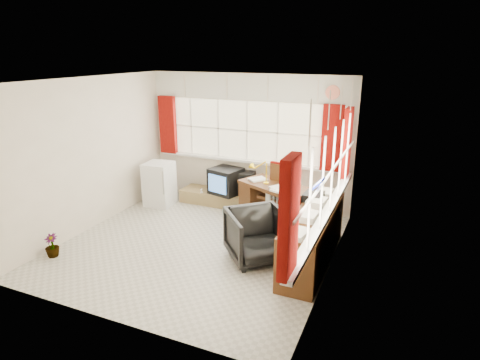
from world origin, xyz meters
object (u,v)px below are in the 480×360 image
(office_chair, at_px, (257,236))
(radiator, at_px, (282,215))
(desk, at_px, (275,203))
(crt_tv, at_px, (226,181))
(credenza, at_px, (313,236))
(mini_fridge, at_px, (159,184))
(desk_lamp, at_px, (266,168))
(task_chair, at_px, (278,192))
(tv_bench, at_px, (216,197))

(office_chair, relative_size, radiator, 1.25)
(desk, relative_size, office_chair, 1.73)
(radiator, bearing_deg, crt_tv, 153.57)
(credenza, distance_m, crt_tv, 2.54)
(radiator, height_order, credenza, credenza)
(credenza, relative_size, mini_fridge, 2.36)
(office_chair, distance_m, crt_tv, 2.19)
(credenza, bearing_deg, desk_lamp, 136.61)
(task_chair, relative_size, mini_fridge, 1.24)
(desk_lamp, bearing_deg, mini_fridge, 179.40)
(desk_lamp, bearing_deg, tv_bench, 157.02)
(office_chair, relative_size, mini_fridge, 0.96)
(desk, height_order, tv_bench, desk)
(credenza, bearing_deg, mini_fridge, 162.48)
(mini_fridge, bearing_deg, office_chair, -26.95)
(desk_lamp, xyz_separation_m, credenza, (1.06, -1.00, -0.61))
(office_chair, bearing_deg, task_chair, 55.17)
(desk_lamp, relative_size, mini_fridge, 0.46)
(task_chair, bearing_deg, office_chair, -83.62)
(office_chair, bearing_deg, desk, 55.32)
(desk_lamp, height_order, office_chair, desk_lamp)
(desk, relative_size, mini_fridge, 1.67)
(desk, distance_m, crt_tv, 1.28)
(credenza, bearing_deg, office_chair, -161.24)
(office_chair, bearing_deg, mini_fridge, 111.85)
(radiator, relative_size, credenza, 0.33)
(radiator, bearing_deg, desk_lamp, 153.67)
(desk, bearing_deg, crt_tv, 156.80)
(radiator, height_order, tv_bench, radiator)
(office_chair, height_order, credenza, credenza)
(tv_bench, height_order, crt_tv, crt_tv)
(desk_lamp, height_order, credenza, desk_lamp)
(office_chair, xyz_separation_m, credenza, (0.74, 0.25, 0.02))
(desk_lamp, xyz_separation_m, office_chair, (0.32, -1.26, -0.63))
(mini_fridge, bearing_deg, crt_tv, 21.45)
(desk_lamp, distance_m, credenza, 1.58)
(desk_lamp, xyz_separation_m, tv_bench, (-1.22, 0.52, -0.88))
(tv_bench, relative_size, mini_fridge, 1.65)
(credenza, height_order, crt_tv, credenza)
(office_chair, height_order, mini_fridge, mini_fridge)
(office_chair, bearing_deg, radiator, 47.57)
(radiator, relative_size, crt_tv, 1.00)
(desk_lamp, xyz_separation_m, task_chair, (0.17, 0.14, -0.44))
(desk_lamp, distance_m, mini_fridge, 2.27)
(task_chair, height_order, crt_tv, task_chair)
(task_chair, height_order, office_chair, task_chair)
(radiator, bearing_deg, desk, 135.53)
(desk, height_order, mini_fridge, mini_fridge)
(desk, bearing_deg, office_chair, -83.48)
(tv_bench, bearing_deg, task_chair, -15.36)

